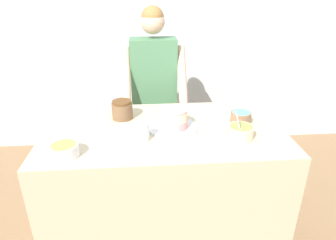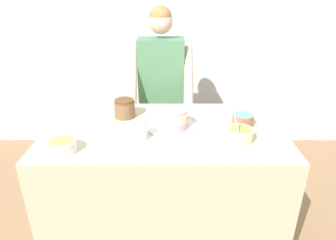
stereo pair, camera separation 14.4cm
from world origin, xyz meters
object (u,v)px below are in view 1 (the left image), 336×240
Objects in this scene: frosting_bowl_olive at (241,131)px; frosting_bowl_yellow at (64,150)px; person_baker at (154,85)px; frosting_bowl_blue at (241,117)px; ceramic_plate at (124,131)px; stoneware_jar at (122,110)px; drinking_glass at (143,131)px; cake at (173,120)px.

frosting_bowl_olive reaches higher than frosting_bowl_yellow.
frosting_bowl_olive is at bearing -62.69° from person_baker.
ceramic_plate is at bearing -174.93° from frosting_bowl_blue.
frosting_bowl_olive is 1.41× the size of frosting_bowl_blue.
stoneware_jar is at bearing -111.80° from person_baker.
frosting_bowl_blue is 0.68m from drinking_glass.
frosting_bowl_blue is at bearing 73.09° from frosting_bowl_olive.
frosting_bowl_olive is 1.03m from frosting_bowl_yellow.
cake is at bearing 25.36° from frosting_bowl_yellow.
cake is at bearing 37.61° from drinking_glass.
person_baker is 11.58× the size of stoneware_jar.
frosting_bowl_yellow is at bearing -121.00° from stoneware_jar.
stoneware_jar is (-0.14, 0.33, 0.01)m from drinking_glass.
frosting_bowl_yellow is (-0.63, -0.30, -0.02)m from cake.
person_baker is at bearing 83.93° from drinking_glass.
frosting_bowl_olive is 0.59m from drinking_glass.
person_baker is 0.95m from drinking_glass.
cake is at bearing 5.75° from ceramic_plate.
stoneware_jar reaches higher than ceramic_plate.
stoneware_jar is (-0.24, -0.61, 0.02)m from person_baker.
cake is 0.24m from drinking_glass.
frosting_bowl_yellow is at bearing -139.49° from ceramic_plate.
drinking_glass is at bearing 178.72° from frosting_bowl_olive.
frosting_bowl_olive is at bearing -22.02° from cake.
stoneware_jar is (0.29, 0.48, 0.03)m from frosting_bowl_yellow.
frosting_bowl_blue is 0.78m from ceramic_plate.
drinking_glass is (-0.10, -0.94, 0.01)m from person_baker.
cake is 0.32m from ceramic_plate.
frosting_bowl_olive reaches higher than cake.
frosting_bowl_olive is (0.49, -0.96, -0.00)m from person_baker.
drinking_glass is (-0.65, -0.19, 0.01)m from frosting_bowl_blue.
cake is 0.46m from frosting_bowl_blue.
frosting_bowl_blue is at bearing 17.06° from frosting_bowl_yellow.
frosting_bowl_blue is at bearing -53.78° from person_baker.
frosting_bowl_blue is at bearing 15.86° from drinking_glass.
frosting_bowl_blue is at bearing -10.46° from stoneware_jar.
cake is 0.38m from stoneware_jar.
stoneware_jar is at bearing 151.26° from cake.
ceramic_plate is 1.64× the size of stoneware_jar.
drinking_glass is at bearing -164.14° from frosting_bowl_blue.
drinking_glass reaches higher than ceramic_plate.
cake reaches higher than ceramic_plate.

